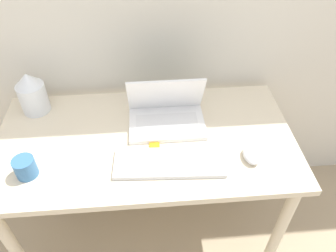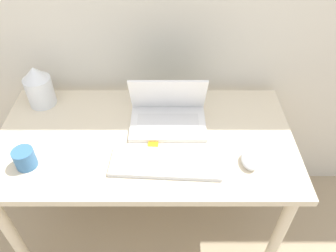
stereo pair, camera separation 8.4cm
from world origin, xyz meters
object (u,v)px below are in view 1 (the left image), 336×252
object	(u,v)px
vase	(32,93)
mug	(25,167)
laptop	(166,113)
mp3_player	(154,145)
keyboard	(169,163)
mouse	(251,155)

from	to	relation	value
vase	mug	bearing A→B (deg)	-83.50
laptop	mp3_player	bearing A→B (deg)	-112.84
laptop	keyboard	world-z (taller)	laptop
laptop	mouse	size ratio (longest dim) A/B	3.21
keyboard	mp3_player	size ratio (longest dim) A/B	9.08
keyboard	mp3_player	distance (m)	0.12
keyboard	mouse	size ratio (longest dim) A/B	4.27
laptop	mug	bearing A→B (deg)	-155.07
laptop	mouse	world-z (taller)	laptop
mouse	vase	world-z (taller)	vase
mp3_player	mug	world-z (taller)	mug
keyboard	mp3_player	world-z (taller)	keyboard
mouse	mp3_player	world-z (taller)	mouse
mp3_player	mouse	bearing A→B (deg)	-14.67
mouse	mug	distance (m)	0.87
laptop	vase	world-z (taller)	laptop
laptop	vase	size ratio (longest dim) A/B	1.66
laptop	mug	xyz separation A→B (m)	(-0.55, -0.26, -0.01)
vase	mug	xyz separation A→B (m)	(0.04, -0.39, -0.06)
keyboard	vase	bearing A→B (deg)	146.71
keyboard	vase	distance (m)	0.71
mp3_player	vase	bearing A→B (deg)	152.39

